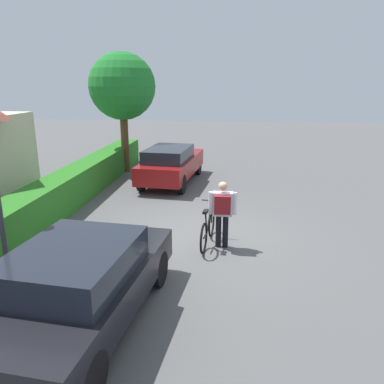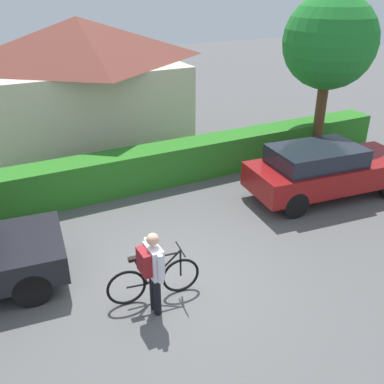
{
  "view_description": "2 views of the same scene",
  "coord_description": "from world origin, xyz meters",
  "px_view_note": "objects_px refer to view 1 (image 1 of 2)",
  "views": [
    {
      "loc": [
        -8.67,
        -0.79,
        3.71
      ],
      "look_at": [
        -0.3,
        0.11,
        1.26
      ],
      "focal_mm": 35.12,
      "sensor_mm": 36.0,
      "label": 1
    },
    {
      "loc": [
        -2.61,
        -6.13,
        5.24
      ],
      "look_at": [
        1.08,
        1.08,
        1.22
      ],
      "focal_mm": 40.39,
      "sensor_mm": 36.0,
      "label": 2
    }
  ],
  "objects_px": {
    "parked_car_near": "(80,283)",
    "bicycle": "(208,229)",
    "parked_car_far": "(171,163)",
    "person_rider": "(222,209)",
    "tree_kerbside": "(122,87)"
  },
  "relations": [
    {
      "from": "tree_kerbside",
      "to": "parked_car_far",
      "type": "bearing_deg",
      "value": -127.21
    },
    {
      "from": "bicycle",
      "to": "tree_kerbside",
      "type": "height_order",
      "value": "tree_kerbside"
    },
    {
      "from": "parked_car_near",
      "to": "tree_kerbside",
      "type": "distance_m",
      "value": 11.27
    },
    {
      "from": "person_rider",
      "to": "parked_car_near",
      "type": "bearing_deg",
      "value": 146.54
    },
    {
      "from": "parked_car_near",
      "to": "person_rider",
      "type": "bearing_deg",
      "value": -33.46
    },
    {
      "from": "parked_car_near",
      "to": "parked_car_far",
      "type": "bearing_deg",
      "value": 0.05
    },
    {
      "from": "parked_car_far",
      "to": "tree_kerbside",
      "type": "relative_size",
      "value": 0.9
    },
    {
      "from": "parked_car_near",
      "to": "parked_car_far",
      "type": "height_order",
      "value": "parked_car_far"
    },
    {
      "from": "person_rider",
      "to": "tree_kerbside",
      "type": "relative_size",
      "value": 0.32
    },
    {
      "from": "parked_car_near",
      "to": "bicycle",
      "type": "relative_size",
      "value": 2.5
    },
    {
      "from": "person_rider",
      "to": "tree_kerbside",
      "type": "height_order",
      "value": "tree_kerbside"
    },
    {
      "from": "parked_car_far",
      "to": "tree_kerbside",
      "type": "distance_m",
      "value": 4.0
    },
    {
      "from": "bicycle",
      "to": "tree_kerbside",
      "type": "relative_size",
      "value": 0.35
    },
    {
      "from": "parked_car_far",
      "to": "parked_car_near",
      "type": "bearing_deg",
      "value": -179.95
    },
    {
      "from": "parked_car_near",
      "to": "bicycle",
      "type": "xyz_separation_m",
      "value": [
        3.33,
        -1.77,
        -0.35
      ]
    }
  ]
}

